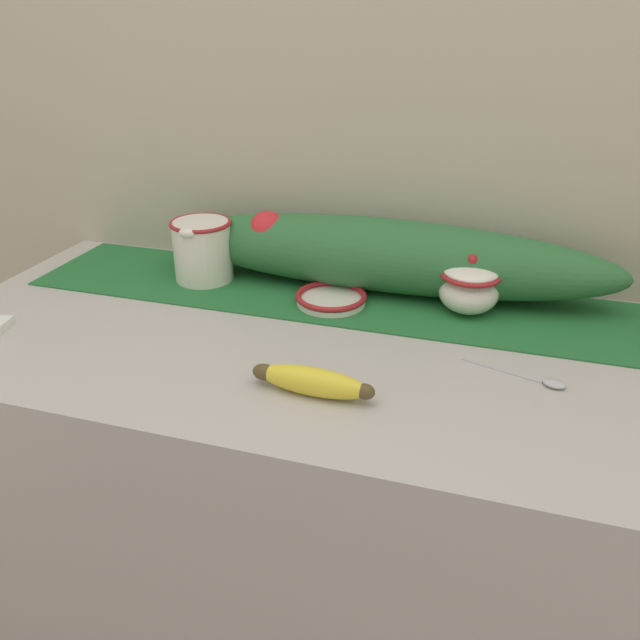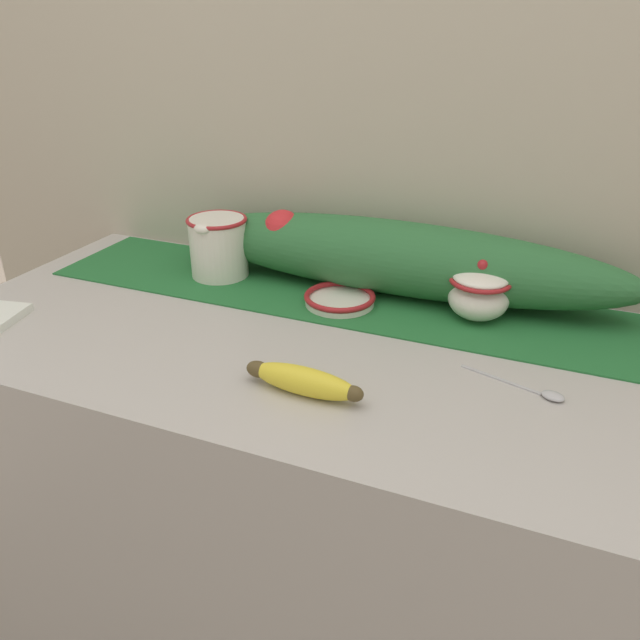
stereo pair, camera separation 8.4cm
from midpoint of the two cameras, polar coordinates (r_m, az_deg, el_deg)
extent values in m
cube|color=#B7B2AD|center=(1.27, 4.55, -19.63)|extent=(1.45, 0.61, 0.86)
cube|color=#B7AD99|center=(1.21, 11.11, 19.22)|extent=(2.25, 0.04, 2.40)
cube|color=#236B33|center=(1.15, 8.00, 1.53)|extent=(1.33, 0.25, 0.00)
cylinder|color=white|center=(1.25, -7.37, 6.60)|extent=(0.11, 0.11, 0.12)
torus|color=#A31E23|center=(1.23, -7.52, 9.05)|extent=(0.12, 0.12, 0.01)
torus|color=white|center=(1.31, -5.89, 7.97)|extent=(0.06, 0.01, 0.06)
ellipsoid|color=white|center=(1.19, -8.74, 8.20)|extent=(0.03, 0.02, 0.02)
ellipsoid|color=white|center=(1.11, 16.39, 1.83)|extent=(0.10, 0.10, 0.07)
torus|color=#A31E23|center=(1.10, 16.61, 3.42)|extent=(0.11, 0.11, 0.01)
ellipsoid|color=white|center=(1.10, 16.64, 3.69)|extent=(0.10, 0.10, 0.02)
sphere|color=#A31E23|center=(1.09, 16.79, 4.78)|extent=(0.02, 0.02, 0.02)
cylinder|color=white|center=(1.13, 3.92, 1.66)|extent=(0.13, 0.13, 0.01)
torus|color=#A31E23|center=(1.13, 3.94, 2.12)|extent=(0.13, 0.13, 0.01)
ellipsoid|color=yellow|center=(0.87, 1.32, -5.67)|extent=(0.16, 0.05, 0.04)
ellipsoid|color=brown|center=(0.90, -3.02, -4.59)|extent=(0.04, 0.03, 0.02)
ellipsoid|color=brown|center=(0.85, 5.94, -6.79)|extent=(0.03, 0.02, 0.02)
cube|color=#B7B7BC|center=(0.96, 18.56, -5.22)|extent=(0.12, 0.04, 0.00)
ellipsoid|color=#B7B7BC|center=(0.94, 22.97, -6.48)|extent=(0.04, 0.03, 0.01)
ellipsoid|color=#2D6B38|center=(1.18, 8.92, 5.64)|extent=(0.87, 0.15, 0.14)
sphere|color=red|center=(1.22, -1.47, 8.25)|extent=(0.08, 0.08, 0.08)
sphere|color=red|center=(1.19, 9.25, 6.81)|extent=(0.06, 0.06, 0.06)
sphere|color=red|center=(1.15, 20.10, 4.71)|extent=(0.07, 0.07, 0.07)
camera|label=1|loc=(0.04, -87.53, 1.23)|focal=35.00mm
camera|label=2|loc=(0.04, 92.47, -1.23)|focal=35.00mm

